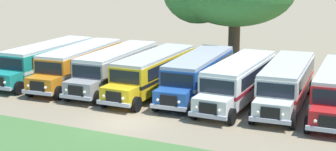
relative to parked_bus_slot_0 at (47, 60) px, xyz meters
name	(u,v)px	position (x,y,z in m)	size (l,w,h in m)	color
ground_plane	(125,122)	(11.27, -7.04, -1.58)	(220.00, 220.00, 0.00)	#937F60
parked_bus_slot_0	(47,60)	(0.00, 0.00, 0.00)	(2.83, 10.86, 2.82)	teal
parked_bus_slot_1	(80,63)	(3.13, 0.05, 0.00)	(3.41, 10.95, 2.82)	orange
parked_bus_slot_2	(116,66)	(6.38, 0.20, 0.00)	(3.15, 10.90, 2.82)	#9E9993
parked_bus_slot_3	(154,71)	(9.66, -0.01, 0.00)	(2.78, 10.85, 2.82)	yellow
parked_bus_slot_4	(198,73)	(12.87, 0.69, 0.00)	(3.26, 10.93, 2.82)	#23519E
parked_bus_slot_5	(239,79)	(16.08, 0.16, 0.00)	(2.75, 10.85, 2.82)	silver
parked_bus_slot_6	(286,82)	(19.15, 0.83, 0.00)	(3.31, 10.93, 2.82)	silver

